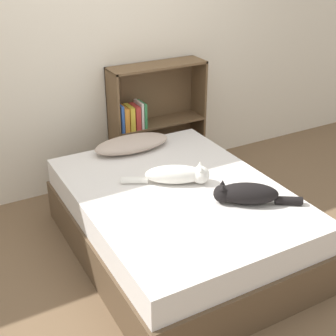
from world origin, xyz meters
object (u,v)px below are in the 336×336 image
Objects in this scene: pillow at (132,144)px; cat_dark at (246,194)px; cat_light at (178,175)px; bookshelf at (152,120)px; bed at (177,221)px.

pillow is 1.13m from cat_dark.
cat_dark is at bearing -33.00° from cat_light.
cat_light is 1.09× the size of cat_dark.
bookshelf is (0.40, 0.43, -0.02)m from pillow.
cat_light is at bearing -28.07° from cat_dark.
bed is at bearing -89.80° from pillow.
cat_light is at bearing 57.37° from bed.
bed is 1.71× the size of bookshelf.
bookshelf is (0.11, 1.53, -0.03)m from cat_dark.
bookshelf is at bearing -61.31° from cat_dark.
cat_dark reaches higher than pillow.
cat_dark is 0.48× the size of bookshelf.
pillow is at bearing -133.01° from bookshelf.
cat_dark is at bearing -74.91° from pillow.
pillow is at bearing 90.20° from bed.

